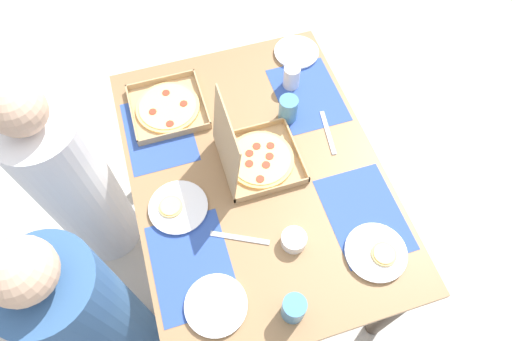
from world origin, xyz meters
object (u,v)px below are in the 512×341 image
cup_spare (294,308)px  cup_dark (288,109)px  pizza_box_corner_right (253,156)px  plate_far_right (296,52)px  diner_left_seat (92,317)px  plate_near_right (216,305)px  condiment_bowl (294,240)px  plate_middle (178,207)px  diner_right_seat (77,187)px  cup_red (292,77)px  plate_near_left (377,253)px  pizza_box_center (168,107)px

cup_spare → cup_dark: size_ratio=0.99×
pizza_box_corner_right → plate_far_right: size_ratio=1.64×
diner_left_seat → plate_near_right: bearing=-108.9°
condiment_bowl → diner_left_seat: size_ratio=0.07×
plate_middle → condiment_bowl: bearing=-124.7°
plate_near_right → diner_left_seat: 0.54m
condiment_bowl → diner_right_seat: diner_right_seat is taller
cup_red → diner_left_seat: (-0.65, 1.00, -0.28)m
condiment_bowl → diner_right_seat: (0.60, 0.77, -0.27)m
plate_near_left → condiment_bowl: 0.29m
cup_spare → condiment_bowl: size_ratio=1.22×
plate_far_right → plate_near_right: same height
cup_red → plate_far_right: bearing=-27.4°
plate_far_right → plate_middle: (-0.59, 0.67, 0.00)m
pizza_box_corner_right → condiment_bowl: size_ratio=3.69×
plate_far_right → plate_middle: bearing=131.4°
plate_near_left → pizza_box_center: bearing=33.9°
plate_middle → diner_left_seat: diner_left_seat is taller
pizza_box_corner_right → condiment_bowl: pizza_box_corner_right is taller
plate_near_right → cup_spare: cup_spare is taller
pizza_box_corner_right → plate_middle: size_ratio=1.52×
pizza_box_center → plate_near_right: 0.83m
cup_spare → pizza_box_corner_right: bearing=-4.4°
cup_spare → cup_red: bearing=-19.2°
plate_far_right → condiment_bowl: size_ratio=2.24×
plate_near_right → diner_right_seat: (0.73, 0.46, -0.26)m
pizza_box_center → plate_middle: bearing=172.7°
pizza_box_corner_right → diner_right_seat: 0.83m
cup_spare → diner_right_seat: bearing=39.7°
plate_near_right → cup_red: cup_red is taller
pizza_box_center → plate_far_right: pizza_box_center is taller
plate_middle → diner_right_seat: diner_right_seat is taller
plate_near_left → diner_right_seat: (0.72, 1.02, -0.26)m
cup_spare → condiment_bowl: cup_spare is taller
cup_red → diner_left_seat: diner_left_seat is taller
cup_dark → plate_middle: bearing=117.6°
plate_far_right → diner_left_seat: diner_left_seat is taller
pizza_box_center → plate_near_left: (-0.82, -0.55, -0.00)m
plate_near_right → cup_red: size_ratio=2.02×
diner_right_seat → pizza_box_corner_right: bearing=-109.1°
plate_near_left → cup_dark: (0.64, 0.10, 0.04)m
cup_red → plate_near_left: bearing=-178.0°
diner_left_seat → diner_right_seat: (0.58, 0.00, -0.01)m
cup_red → cup_spare: bearing=160.8°
plate_near_right → cup_dark: size_ratio=1.88×
pizza_box_center → cup_dark: bearing=-112.1°
pizza_box_corner_right → cup_dark: size_ratio=3.00×
plate_near_right → plate_far_right: bearing=-32.9°
plate_near_left → diner_right_seat: size_ratio=0.18×
plate_far_right → plate_middle: 0.89m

